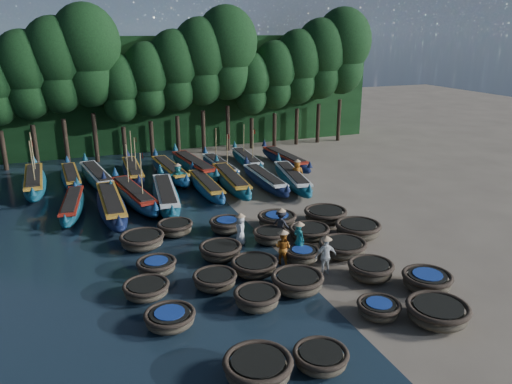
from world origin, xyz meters
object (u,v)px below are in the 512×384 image
object	(u,v)px
coracle_6	(257,298)
coracle_11	(215,280)
coracle_3	(379,309)
coracle_9	(427,281)
fisherman_2	(283,247)
fisherman_4	(326,255)
coracle_19	(358,230)
coracle_8	(371,270)
long_boat_6	(231,181)
long_boat_4	(166,196)
fisherman_0	(240,229)
coracle_4	(437,312)
long_boat_14	(194,166)
long_boat_5	(206,186)
coracle_12	(254,266)
long_boat_7	(265,180)
coracle_5	(170,318)
long_boat_10	(71,177)
coracle_15	(157,266)
coracle_24	(325,215)
long_boat_2	(111,205)
coracle_16	(221,251)
long_boat_3	(134,195)
fisherman_1	(299,238)
coracle_7	(297,282)
long_boat_1	(72,205)
long_boat_8	(292,178)
coracle_18	(309,232)
long_boat_15	(220,167)
coracle_23	(277,220)
long_boat_16	(247,160)
coracle_21	(175,228)
long_boat_13	(170,171)
long_boat_12	(133,171)
coracle_13	(302,254)
coracle_22	(227,225)
coracle_1	(258,368)
fisherman_6	(297,172)
fisherman_3	(281,223)
coracle_20	(142,240)
long_boat_11	(97,177)
long_boat_9	(34,182)

from	to	relation	value
coracle_6	coracle_11	bearing A→B (deg)	116.64
coracle_3	coracle_9	distance (m)	3.28
fisherman_2	fisherman_4	size ratio (longest dim) A/B	0.94
coracle_19	fisherman_2	xyz separation A→B (m)	(-4.95, -1.33, 0.39)
coracle_8	fisherman_2	distance (m)	4.12
coracle_19	long_boat_6	world-z (taller)	long_boat_6
long_boat_4	fisherman_0	world-z (taller)	fisherman_0
coracle_4	fisherman_2	distance (m)	7.48
coracle_11	long_boat_14	size ratio (longest dim) A/B	0.24
coracle_6	long_boat_5	size ratio (longest dim) A/B	0.29
coracle_12	long_boat_7	size ratio (longest dim) A/B	0.29
coracle_5	long_boat_10	size ratio (longest dim) A/B	0.31
coracle_15	coracle_24	bearing A→B (deg)	14.85
long_boat_2	long_boat_5	distance (m)	6.63
coracle_16	long_boat_3	size ratio (longest dim) A/B	0.28
coracle_12	fisherman_0	size ratio (longest dim) A/B	1.28
coracle_19	fisherman_1	distance (m)	4.05
coracle_7	long_boat_1	size ratio (longest dim) A/B	0.31
coracle_7	long_boat_8	xyz separation A→B (m)	(6.24, 13.62, 0.11)
coracle_18	long_boat_2	xyz separation A→B (m)	(-9.25, 7.71, 0.19)
coracle_18	long_boat_15	distance (m)	13.84
long_boat_4	long_boat_15	xyz separation A→B (m)	(5.34, 5.61, -0.08)
coracle_7	coracle_12	xyz separation A→B (m)	(-1.09, 2.16, -0.06)
coracle_23	long_boat_16	distance (m)	13.46
coracle_21	long_boat_15	bearing A→B (deg)	61.07
long_boat_6	long_boat_13	size ratio (longest dim) A/B	1.02
long_boat_8	long_boat_12	xyz separation A→B (m)	(-10.14, 6.14, -0.03)
coracle_13	coracle_23	world-z (taller)	coracle_23
coracle_13	long_boat_5	distance (m)	11.83
coracle_5	fisherman_4	size ratio (longest dim) A/B	1.18
coracle_23	coracle_5	bearing A→B (deg)	-135.68
coracle_7	coracle_9	distance (m)	5.50
coracle_22	long_boat_12	xyz separation A→B (m)	(-3.17, 12.55, 0.09)
coracle_1	fisherman_0	size ratio (longest dim) A/B	1.35
fisherman_6	fisherman_4	bearing A→B (deg)	94.46
coracle_9	fisherman_3	world-z (taller)	fisherman_3
coracle_18	long_boat_8	bearing A→B (deg)	70.01
coracle_9	coracle_20	bearing A→B (deg)	140.24
coracle_4	long_boat_6	distance (m)	18.77
coracle_9	long_boat_1	world-z (taller)	long_boat_1
coracle_7	coracle_19	xyz separation A→B (m)	(5.49, 3.98, 0.02)
coracle_8	long_boat_1	world-z (taller)	long_boat_1
coracle_20	long_boat_7	world-z (taller)	long_boat_7
coracle_11	coracle_23	world-z (taller)	coracle_23
coracle_15	long_boat_6	bearing A→B (deg)	56.34
coracle_1	coracle_3	xyz separation A→B (m)	(5.66, 1.70, -0.09)
coracle_5	coracle_19	world-z (taller)	coracle_19
coracle_4	long_boat_16	bearing A→B (deg)	86.85
long_boat_11	fisherman_0	world-z (taller)	fisherman_0
long_boat_9	long_boat_13	bearing A→B (deg)	-4.38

